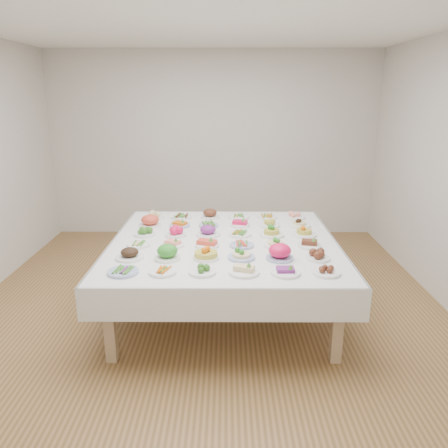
{
  "coord_description": "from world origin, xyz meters",
  "views": [
    {
      "loc": [
        0.19,
        -4.27,
        2.17
      ],
      "look_at": [
        0.17,
        0.02,
        0.88
      ],
      "focal_mm": 35.0,
      "sensor_mm": 36.0,
      "label": 1
    }
  ],
  "objects_px": {
    "dish_18": "(145,231)",
    "display_table": "(224,247)",
    "dish_35": "(295,214)",
    "dish_0": "(123,271)"
  },
  "relations": [
    {
      "from": "dish_18",
      "to": "dish_35",
      "type": "xyz_separation_m",
      "value": [
        1.66,
        0.65,
        0.01
      ]
    },
    {
      "from": "dish_18",
      "to": "dish_35",
      "type": "distance_m",
      "value": 1.78
    },
    {
      "from": "display_table",
      "to": "dish_35",
      "type": "distance_m",
      "value": 1.18
    },
    {
      "from": "dish_18",
      "to": "display_table",
      "type": "bearing_deg",
      "value": -11.9
    },
    {
      "from": "dish_35",
      "to": "dish_0",
      "type": "bearing_deg",
      "value": -135.07
    },
    {
      "from": "display_table",
      "to": "dish_0",
      "type": "bearing_deg",
      "value": -134.87
    },
    {
      "from": "dish_35",
      "to": "display_table",
      "type": "bearing_deg",
      "value": -135.27
    },
    {
      "from": "dish_18",
      "to": "dish_35",
      "type": "height_order",
      "value": "dish_35"
    },
    {
      "from": "display_table",
      "to": "dish_35",
      "type": "relative_size",
      "value": 9.17
    },
    {
      "from": "display_table",
      "to": "dish_18",
      "type": "bearing_deg",
      "value": 168.1
    }
  ]
}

